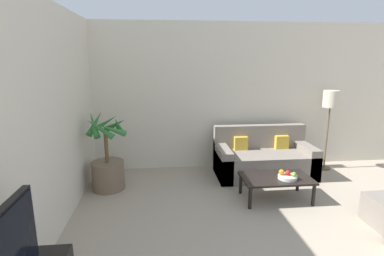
% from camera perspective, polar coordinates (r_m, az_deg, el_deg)
% --- Properties ---
extents(wall_back, '(8.23, 0.06, 2.70)m').
position_cam_1_polar(wall_back, '(5.93, 14.78, 5.89)').
color(wall_back, beige).
rests_on(wall_back, ground_plane).
extents(potted_palm, '(0.63, 0.70, 1.27)m').
position_cam_1_polar(potted_palm, '(4.96, -15.78, -6.74)').
color(potted_palm, brown).
rests_on(potted_palm, ground_plane).
extents(sofa_loveseat, '(1.70, 0.83, 0.86)m').
position_cam_1_polar(sofa_loveseat, '(5.53, 13.49, -5.86)').
color(sofa_loveseat, gray).
rests_on(sofa_loveseat, ground_plane).
extents(floor_lamp, '(0.28, 0.28, 1.49)m').
position_cam_1_polar(floor_lamp, '(6.02, 24.84, 4.07)').
color(floor_lamp, brown).
rests_on(floor_lamp, ground_plane).
extents(coffee_table, '(1.01, 0.59, 0.35)m').
position_cam_1_polar(coffee_table, '(4.63, 15.74, -9.47)').
color(coffee_table, black).
rests_on(coffee_table, ground_plane).
extents(fruit_bowl, '(0.27, 0.27, 0.05)m').
position_cam_1_polar(fruit_bowl, '(4.59, 17.72, -8.91)').
color(fruit_bowl, beige).
rests_on(fruit_bowl, coffee_table).
extents(apple_red, '(0.08, 0.08, 0.08)m').
position_cam_1_polar(apple_red, '(4.58, 17.80, -8.12)').
color(apple_red, red).
rests_on(apple_red, fruit_bowl).
extents(apple_green, '(0.07, 0.07, 0.07)m').
position_cam_1_polar(apple_green, '(4.56, 18.86, -8.36)').
color(apple_green, olive).
rests_on(apple_green, fruit_bowl).
extents(orange_fruit, '(0.08, 0.08, 0.08)m').
position_cam_1_polar(orange_fruit, '(4.58, 16.69, -8.05)').
color(orange_fruit, orange).
rests_on(orange_fruit, fruit_bowl).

